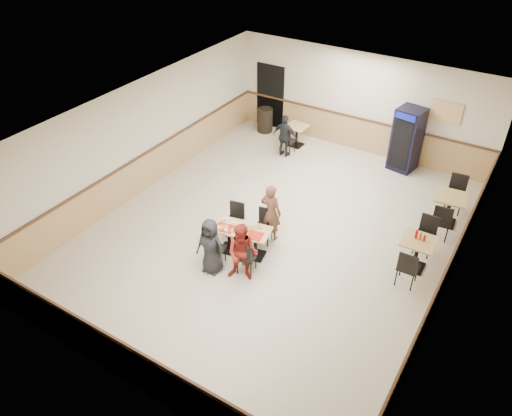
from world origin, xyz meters
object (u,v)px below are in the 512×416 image
Objects in this scene: main_table at (242,237)px; side_table_far at (449,205)px; side_table_near at (417,250)px; trash_bin at (265,120)px; lone_diner at (285,136)px; back_table at (297,132)px; diner_woman_left at (211,246)px; pepsi_cooler at (407,139)px; diner_woman_right at (243,253)px; diner_man_opposite at (271,212)px.

side_table_far reaches higher than main_table.
side_table_near is 0.94× the size of trash_bin.
lone_diner is 1.75× the size of side_table_near.
back_table is at bearing 143.12° from side_table_near.
side_table_far is at bearing 44.34° from diner_woman_left.
trash_bin is (-1.35, 0.35, -0.05)m from back_table.
side_table_far is at bearing 33.01° from main_table.
diner_woman_left is 6.82m from pepsi_cooler.
back_table is (-1.16, 6.09, -0.21)m from diner_woman_left.
main_table is 1.05× the size of lone_diner.
side_table_near is 2.03m from side_table_far.
pepsi_cooler is at bearing 6.86° from back_table.
pepsi_cooler is (3.27, 0.39, 0.48)m from back_table.
lone_diner reaches higher than trash_bin.
trash_bin is at bearing 98.42° from diner_woman_right.
diner_man_opposite is 5.07m from pepsi_cooler.
pepsi_cooler reaches higher than diner_woman_left.
pepsi_cooler reaches higher than back_table.
side_table_near is at bearing -32.77° from trash_bin.
main_table is 1.04× the size of diner_woman_left.
main_table is at bearing -155.61° from side_table_near.
lone_diner is at bearing 95.81° from main_table.
side_table_near is at bearing 28.57° from diner_woman_left.
lone_diner is at bearing 97.89° from diner_woman_left.
side_table_near is (3.49, 1.58, 0.04)m from main_table.
back_table is (-1.87, 5.95, -0.24)m from diner_woman_right.
diner_woman_right is 1.06× the size of lone_diner.
side_table_near is at bearing 12.79° from main_table.
diner_woman_left is at bearing 100.98° from lone_diner.
diner_woman_right is 1.86× the size of side_table_near.
side_table_near is (3.24, 0.74, -0.23)m from diner_man_opposite.
main_table is at bearing 106.09° from lone_diner.
diner_woman_right is 6.49m from pepsi_cooler.
diner_man_opposite is (0.49, 1.68, 0.06)m from diner_woman_left.
diner_woman_left is at bearing -68.68° from trash_bin.
diner_woman_left reaches higher than side_table_far.
diner_woman_right is 5.51m from lone_diner.
back_table is at bearing 161.91° from side_table_far.
diner_woman_left is 5.91m from side_table_far.
pepsi_cooler is at bearing 111.81° from side_table_near.
side_table_far is (3.65, 3.60, 0.07)m from main_table.
side_table_near is at bearing -58.47° from pepsi_cooler.
diner_woman_left is at bearing -79.21° from back_table.
trash_bin is at bearing -169.75° from pepsi_cooler.
diner_woman_right is at bearing -67.62° from main_table.
diner_man_opposite is at bearing -167.14° from side_table_near.
lone_diner is 0.79m from back_table.
side_table_near is 0.93× the size of side_table_far.
side_table_near is at bearing -36.88° from back_table.
side_table_far is 6.72m from trash_bin.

